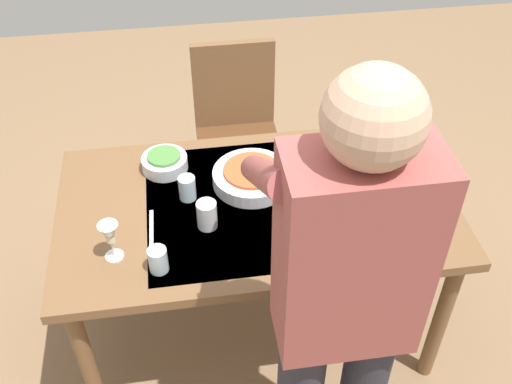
{
  "coord_description": "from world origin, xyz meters",
  "views": [
    {
      "loc": [
        0.25,
        1.63,
        2.25
      ],
      "look_at": [
        0.0,
        0.0,
        0.79
      ],
      "focal_mm": 42.23,
      "sensor_mm": 36.0,
      "label": 1
    }
  ],
  "objects": [
    {
      "name": "dinner_plate_near",
      "position": [
        -0.57,
        0.12,
        0.74
      ],
      "size": [
        0.23,
        0.23,
        0.01
      ],
      "primitive_type": "cylinder",
      "color": "silver",
      "rests_on": "dining_table"
    },
    {
      "name": "chair_near",
      "position": [
        -0.02,
        -0.8,
        0.53
      ],
      "size": [
        0.4,
        0.4,
        0.91
      ],
      "color": "#523019",
      "rests_on": "ground_plane"
    },
    {
      "name": "water_cup_far_left",
      "position": [
        0.19,
        0.1,
        0.79
      ],
      "size": [
        0.07,
        0.07,
        0.11
      ],
      "primitive_type": "cylinder",
      "color": "silver",
      "rests_on": "dining_table"
    },
    {
      "name": "wine_glass_right",
      "position": [
        -0.39,
        -0.3,
        0.84
      ],
      "size": [
        0.07,
        0.07,
        0.15
      ],
      "color": "white",
      "rests_on": "dining_table"
    },
    {
      "name": "water_cup_near_left",
      "position": [
        0.25,
        -0.06,
        0.78
      ],
      "size": [
        0.06,
        0.06,
        0.1
      ],
      "primitive_type": "cylinder",
      "color": "silver",
      "rests_on": "dining_table"
    },
    {
      "name": "water_cup_near_right",
      "position": [
        0.37,
        0.28,
        0.78
      ],
      "size": [
        0.06,
        0.06,
        0.09
      ],
      "primitive_type": "cylinder",
      "color": "silver",
      "rests_on": "dining_table"
    },
    {
      "name": "table_fork",
      "position": [
        0.39,
        0.08,
        0.74
      ],
      "size": [
        0.02,
        0.18,
        0.0
      ],
      "primitive_type": "cube",
      "rotation": [
        0.0,
        0.0,
        -0.02
      ],
      "color": "silver",
      "rests_on": "dining_table"
    },
    {
      "name": "wine_glass_left",
      "position": [
        0.51,
        0.2,
        0.84
      ],
      "size": [
        0.07,
        0.07,
        0.15
      ],
      "color": "white",
      "rests_on": "dining_table"
    },
    {
      "name": "person_server",
      "position": [
        -0.13,
        0.68,
        0.96
      ],
      "size": [
        0.42,
        0.61,
        1.69
      ],
      "color": "#2D2D38",
      "rests_on": "ground_plane"
    },
    {
      "name": "serving_bowl_pasta",
      "position": [
        -0.0,
        -0.11,
        0.77
      ],
      "size": [
        0.3,
        0.3,
        0.07
      ],
      "color": "silver",
      "rests_on": "dining_table"
    },
    {
      "name": "dining_table",
      "position": [
        0.0,
        0.0,
        0.66
      ],
      "size": [
        1.47,
        0.84,
        0.74
      ],
      "color": "brown",
      "rests_on": "ground_plane"
    },
    {
      "name": "ground_plane",
      "position": [
        0.0,
        0.0,
        0.0
      ],
      "size": [
        6.0,
        6.0,
        0.0
      ],
      "primitive_type": "plane",
      "color": "#846647"
    },
    {
      "name": "side_bowl_salad",
      "position": [
        0.33,
        -0.25,
        0.77
      ],
      "size": [
        0.18,
        0.18,
        0.07
      ],
      "color": "silver",
      "rests_on": "dining_table"
    },
    {
      "name": "wine_bottle",
      "position": [
        -0.36,
        0.07,
        0.85
      ],
      "size": [
        0.07,
        0.07,
        0.3
      ],
      "color": "black",
      "rests_on": "dining_table"
    }
  ]
}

